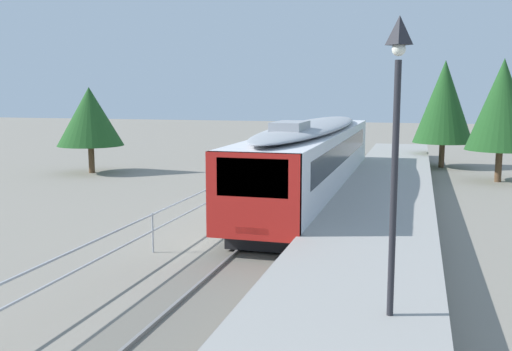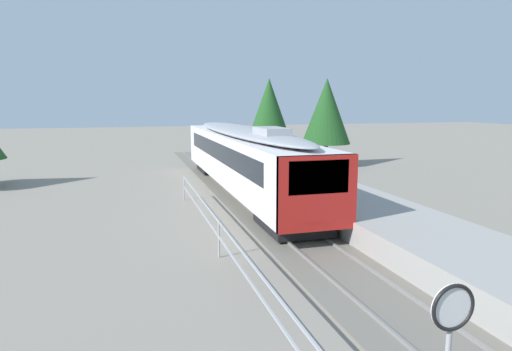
# 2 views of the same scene
# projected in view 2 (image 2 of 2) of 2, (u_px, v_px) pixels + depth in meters

# --- Properties ---
(ground_plane) EXTENTS (160.00, 160.00, 0.00)m
(ground_plane) POSITION_uv_depth(u_px,v_px,m) (222.00, 247.00, 15.57)
(ground_plane) COLOR gray
(track_rails) EXTENTS (3.20, 60.00, 0.14)m
(track_rails) POSITION_uv_depth(u_px,v_px,m) (303.00, 239.00, 16.38)
(track_rails) COLOR #6B665B
(track_rails) RESTS_ON ground
(commuter_train) EXTENTS (2.82, 20.23, 3.74)m
(commuter_train) POSITION_uv_depth(u_px,v_px,m) (243.00, 155.00, 24.27)
(commuter_train) COLOR silver
(commuter_train) RESTS_ON track_rails
(station_platform) EXTENTS (3.90, 60.00, 0.90)m
(station_platform) POSITION_uv_depth(u_px,v_px,m) (382.00, 221.00, 17.20)
(station_platform) COLOR #999691
(station_platform) RESTS_ON ground
(speed_limit_sign) EXTENTS (0.61, 0.10, 2.81)m
(speed_limit_sign) POSITION_uv_depth(u_px,v_px,m) (450.00, 336.00, 5.51)
(speed_limit_sign) COLOR #9EA0A5
(speed_limit_sign) RESTS_ON ground
(tree_behind_station_far) EXTENTS (3.74, 3.74, 6.77)m
(tree_behind_station_far) POSITION_uv_depth(u_px,v_px,m) (326.00, 111.00, 34.58)
(tree_behind_station_far) COLOR brown
(tree_behind_station_far) RESTS_ON ground
(tree_distant_left) EXTENTS (3.85, 3.85, 7.00)m
(tree_distant_left) POSITION_uv_depth(u_px,v_px,m) (269.00, 110.00, 39.24)
(tree_distant_left) COLOR brown
(tree_distant_left) RESTS_ON ground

